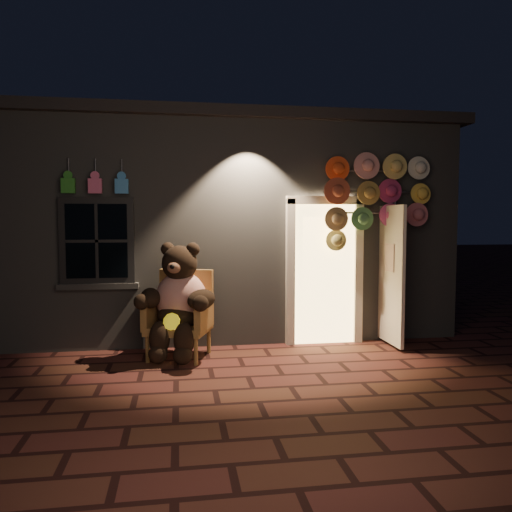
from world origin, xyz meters
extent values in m
plane|color=#4C201D|center=(0.00, 0.00, 0.00)|extent=(60.00, 60.00, 0.00)
cube|color=slate|center=(0.00, 4.00, 1.65)|extent=(7.00, 5.00, 3.30)
cube|color=black|center=(0.00, 4.00, 3.38)|extent=(7.30, 5.30, 0.16)
cube|color=black|center=(-1.90, 1.46, 1.55)|extent=(1.00, 0.10, 1.20)
cube|color=black|center=(-1.90, 1.43, 1.55)|extent=(0.82, 0.06, 1.02)
cube|color=slate|center=(-1.90, 1.46, 0.92)|extent=(1.10, 0.14, 0.08)
cube|color=#FFCE72|center=(1.35, 1.48, 1.05)|extent=(0.92, 0.10, 2.10)
cube|color=beige|center=(0.83, 1.44, 1.05)|extent=(0.12, 0.12, 2.20)
cube|color=beige|center=(1.87, 1.44, 1.05)|extent=(0.12, 0.12, 2.20)
cube|color=beige|center=(1.35, 1.44, 2.13)|extent=(1.16, 0.12, 0.12)
cube|color=beige|center=(2.25, 1.10, 1.05)|extent=(0.05, 0.80, 2.00)
cube|color=#2A7D22|center=(-2.25, 1.38, 2.30)|extent=(0.18, 0.07, 0.20)
cylinder|color=#59595E|center=(-2.25, 1.44, 2.55)|extent=(0.02, 0.02, 0.25)
cube|color=#D1567C|center=(-1.90, 1.38, 2.30)|extent=(0.18, 0.07, 0.20)
cylinder|color=#59595E|center=(-1.90, 1.44, 2.55)|extent=(0.02, 0.02, 0.25)
cube|color=#357CBB|center=(-1.55, 1.38, 2.30)|extent=(0.18, 0.07, 0.20)
cylinder|color=#59595E|center=(-1.55, 1.44, 2.55)|extent=(0.02, 0.02, 0.25)
cube|color=olive|center=(-0.79, 0.96, 0.40)|extent=(0.94, 0.91, 0.11)
cube|color=olive|center=(-0.69, 1.26, 0.78)|extent=(0.74, 0.33, 0.76)
cube|color=olive|center=(-1.14, 1.05, 0.62)|extent=(0.29, 0.64, 0.43)
cube|color=olive|center=(-0.47, 0.82, 0.62)|extent=(0.29, 0.64, 0.43)
cylinder|color=olive|center=(-1.20, 0.78, 0.17)|extent=(0.05, 0.05, 0.35)
cylinder|color=olive|center=(-0.59, 0.57, 0.17)|extent=(0.05, 0.05, 0.35)
cylinder|color=olive|center=(-1.00, 1.35, 0.17)|extent=(0.05, 0.05, 0.35)
cylinder|color=olive|center=(-0.39, 1.14, 0.17)|extent=(0.05, 0.05, 0.35)
ellipsoid|color=#B02A12|center=(-0.76, 1.00, 0.79)|extent=(0.84, 0.75, 0.73)
ellipsoid|color=black|center=(-0.79, 0.92, 0.58)|extent=(0.70, 0.64, 0.34)
sphere|color=black|center=(-0.78, 0.95, 1.27)|extent=(0.60, 0.60, 0.47)
sphere|color=black|center=(-0.93, 1.04, 1.45)|extent=(0.18, 0.18, 0.18)
sphere|color=black|center=(-0.60, 0.92, 1.45)|extent=(0.18, 0.18, 0.18)
ellipsoid|color=brown|center=(-0.85, 0.75, 1.23)|extent=(0.22, 0.18, 0.15)
ellipsoid|color=black|center=(-1.16, 0.90, 0.82)|extent=(0.27, 0.48, 0.27)
ellipsoid|color=black|center=(-0.51, 0.67, 0.82)|extent=(0.51, 0.54, 0.27)
ellipsoid|color=black|center=(-1.04, 0.69, 0.33)|extent=(0.27, 0.27, 0.45)
ellipsoid|color=black|center=(-0.73, 0.58, 0.33)|extent=(0.27, 0.27, 0.45)
sphere|color=black|center=(-1.06, 0.63, 0.15)|extent=(0.24, 0.24, 0.24)
sphere|color=black|center=(-0.75, 0.52, 0.15)|extent=(0.24, 0.24, 0.24)
cylinder|color=yellow|center=(-0.89, 0.63, 0.56)|extent=(0.24, 0.16, 0.22)
cylinder|color=#59595E|center=(2.41, 1.38, 1.38)|extent=(0.04, 0.04, 2.77)
cylinder|color=#59595E|center=(2.11, 1.36, 2.56)|extent=(1.23, 0.03, 0.03)
cylinder|color=#59595E|center=(2.11, 1.36, 2.25)|extent=(1.23, 0.03, 0.03)
cylinder|color=#59595E|center=(2.11, 1.36, 1.95)|extent=(1.23, 0.03, 0.03)
cylinder|color=#E8491B|center=(1.50, 1.30, 2.61)|extent=(0.35, 0.11, 0.35)
cylinder|color=#DC8F84|center=(1.91, 1.27, 2.61)|extent=(0.35, 0.11, 0.35)
cylinder|color=#D6BD62|center=(2.32, 1.24, 2.61)|extent=(0.35, 0.11, 0.35)
cylinder|color=beige|center=(2.73, 1.30, 2.61)|extent=(0.35, 0.11, 0.35)
cylinder|color=#9A412B|center=(1.50, 1.27, 2.25)|extent=(0.35, 0.11, 0.35)
cylinder|color=olive|center=(1.91, 1.24, 2.25)|extent=(0.35, 0.11, 0.35)
cylinder|color=#B33060|center=(2.32, 1.30, 2.25)|extent=(0.35, 0.11, 0.35)
cylinder|color=yellow|center=(2.73, 1.27, 2.25)|extent=(0.35, 0.11, 0.35)
cylinder|color=#A7834E|center=(1.50, 1.24, 1.90)|extent=(0.35, 0.11, 0.35)
cylinder|color=#498752|center=(1.91, 1.30, 1.90)|extent=(0.35, 0.11, 0.35)
cylinder|color=#DE548E|center=(2.32, 1.27, 1.90)|extent=(0.35, 0.11, 0.35)
cylinder|color=#C8636C|center=(2.73, 1.24, 1.90)|extent=(0.35, 0.11, 0.35)
cylinder|color=tan|center=(1.50, 1.30, 1.54)|extent=(0.35, 0.11, 0.35)
camera|label=1|loc=(-0.79, -5.68, 1.82)|focal=35.00mm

